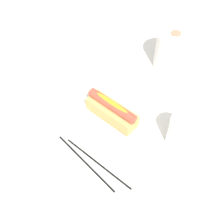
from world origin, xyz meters
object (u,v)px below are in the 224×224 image
napkin_box (74,67)px  paper_towel_roll (172,51)px  serving_bowl (112,119)px  chopstick_near (98,163)px  chopstick_far (85,162)px  water_glass (180,133)px  hotdog_front (112,110)px

napkin_box → paper_towel_roll: bearing=39.7°
serving_bowl → napkin_box: size_ratio=1.50×
chopstick_near → chopstick_far: 0.03m
water_glass → chopstick_near: bearing=-138.5°
chopstick_near → paper_towel_roll: bearing=98.4°
paper_towel_roll → napkin_box: 0.32m
napkin_box → serving_bowl: bearing=-29.0°
serving_bowl → hotdog_front: hotdog_front is taller
water_glass → paper_towel_roll: size_ratio=0.67×
napkin_box → chopstick_near: (0.19, -0.23, -0.07)m
paper_towel_roll → chopstick_far: size_ratio=0.61×
paper_towel_roll → napkin_box: napkin_box is taller
serving_bowl → hotdog_front: size_ratio=1.43×
serving_bowl → hotdog_front: 0.04m
paper_towel_roll → chopstick_far: paper_towel_roll is taller
hotdog_front → chopstick_near: (0.02, -0.13, -0.05)m
serving_bowl → chopstick_near: serving_bowl is taller
paper_towel_roll → chopstick_near: size_ratio=0.61×
chopstick_far → hotdog_front: bearing=108.6°
paper_towel_roll → chopstick_near: bearing=-97.9°
water_glass → chopstick_far: size_ratio=0.41×
serving_bowl → paper_towel_roll: bearing=75.0°
chopstick_far → water_glass: bearing=61.6°
water_glass → chopstick_far: (-0.20, -0.16, -0.04)m
napkin_box → chopstick_far: 0.29m
serving_bowl → chopstick_near: 0.14m
water_glass → paper_towel_roll: (-0.11, 0.28, 0.02)m
chopstick_far → serving_bowl: bearing=108.6°
water_glass → hotdog_front: bearing=-175.1°
serving_bowl → paper_towel_roll: (0.08, 0.30, 0.05)m
hotdog_front → napkin_box: size_ratio=1.05×
serving_bowl → chopstick_far: size_ratio=1.02×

